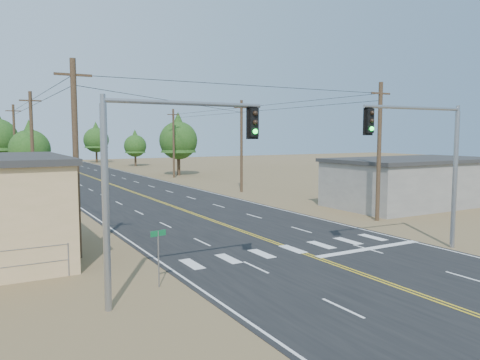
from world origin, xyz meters
TOP-DOWN VIEW (x-y plane):
  - ground at (0.00, 0.00)m, footprint 220.00×220.00m
  - road at (0.00, 30.00)m, footprint 15.00×200.00m
  - building_right at (19.00, 16.00)m, footprint 15.00×8.00m
  - utility_pole_left_near at (-10.50, 12.00)m, footprint 1.80×0.30m
  - utility_pole_left_mid at (-10.50, 32.00)m, footprint 1.80×0.30m
  - utility_pole_left_far at (-10.50, 52.00)m, footprint 1.80×0.30m
  - utility_pole_right_near at (10.50, 12.00)m, footprint 1.80×0.30m
  - utility_pole_right_mid at (10.50, 32.00)m, footprint 1.80×0.30m
  - utility_pole_right_far at (10.50, 52.00)m, footprint 1.80×0.30m
  - signal_mast_left at (-9.11, 4.04)m, footprint 6.55×0.45m
  - signal_mast_right at (6.09, 4.10)m, footprint 6.66×0.66m
  - street_sign at (-8.54, 5.56)m, footprint 0.70×0.16m
  - tree_left_near at (-9.00, 50.12)m, footprint 4.88×4.88m
  - tree_left_far at (-9.49, 87.26)m, footprint 4.40×4.40m
  - tree_right_near at (12.65, 55.45)m, footprint 5.88×5.88m
  - tree_right_mid at (13.25, 79.84)m, footprint 4.42×4.42m
  - tree_right_far at (9.17, 95.91)m, footprint 5.58×5.58m

SIDE VIEW (x-z plane):
  - ground at x=0.00m, z-range 0.00..0.00m
  - road at x=0.00m, z-range 0.00..0.02m
  - street_sign at x=-8.54m, z-range 0.40..2.78m
  - building_right at x=19.00m, z-range 0.00..4.00m
  - tree_left_far at x=-9.49m, z-range 0.81..8.15m
  - tree_right_mid at x=13.25m, z-range 0.82..8.19m
  - tree_left_near at x=-9.00m, z-range 0.91..9.04m
  - utility_pole_left_near at x=-10.50m, z-range 0.12..10.12m
  - utility_pole_left_mid at x=-10.50m, z-range 0.12..10.12m
  - utility_pole_left_far at x=-10.50m, z-range 0.12..10.12m
  - utility_pole_right_near at x=10.50m, z-range 0.12..10.12m
  - utility_pole_right_mid at x=10.50m, z-range 0.12..10.12m
  - utility_pole_right_far at x=10.50m, z-range 0.12..10.12m
  - signal_mast_left at x=-9.11m, z-range 1.36..9.01m
  - signal_mast_right at x=6.09m, z-range 1.39..9.23m
  - tree_right_far at x=9.17m, z-range 1.04..10.34m
  - tree_right_near at x=12.65m, z-range 1.09..10.90m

